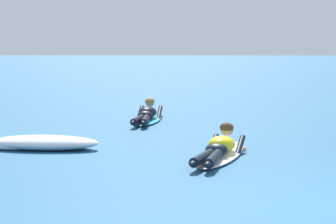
% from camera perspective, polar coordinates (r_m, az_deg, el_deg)
% --- Properties ---
extents(ground_plane, '(120.00, 120.00, 0.00)m').
position_cam_1_polar(ground_plane, '(17.06, 9.93, 0.12)').
color(ground_plane, '#235B84').
extents(surfer_near, '(1.11, 2.58, 0.53)m').
position_cam_1_polar(surfer_near, '(10.06, 4.51, -3.28)').
color(surfer_near, white).
rests_on(surfer_near, ground).
extents(surfer_far, '(0.72, 2.54, 0.55)m').
position_cam_1_polar(surfer_far, '(14.51, -1.86, -0.32)').
color(surfer_far, '#2DB2D1').
rests_on(surfer_far, ground).
extents(whitewater_front, '(1.85, 0.76, 0.24)m').
position_cam_1_polar(whitewater_front, '(11.02, -10.65, -2.65)').
color(whitewater_front, white).
rests_on(whitewater_front, ground).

